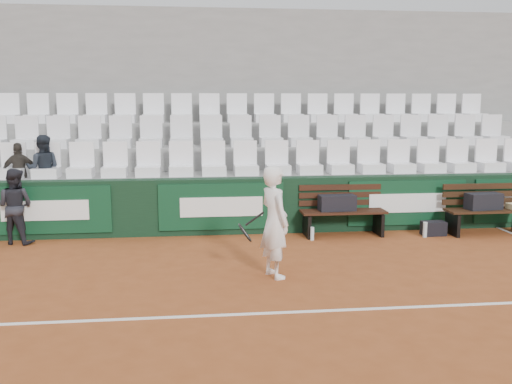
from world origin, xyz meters
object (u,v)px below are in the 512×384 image
water_bottle_near (312,234)px  spectator_c (42,144)px  tennis_player (274,222)px  bench_left (343,223)px  water_bottle_far (425,230)px  sports_bag_left (337,203)px  sports_bag_right (484,201)px  sports_bag_ground (433,228)px  ball_kid (15,206)px  spectator_b (18,148)px  bench_right (487,222)px

water_bottle_near → spectator_c: bearing=165.6°
water_bottle_near → tennis_player: size_ratio=0.15×
bench_left → tennis_player: (-1.56, -2.23, 0.53)m
water_bottle_far → spectator_c: bearing=169.7°
sports_bag_left → water_bottle_near: bearing=-148.9°
bench_left → water_bottle_near: (-0.61, -0.29, -0.11)m
water_bottle_near → spectator_c: size_ratio=0.19×
water_bottle_far → bench_left: bearing=167.9°
bench_left → water_bottle_near: 0.69m
sports_bag_right → sports_bag_ground: bearing=-179.3°
sports_bag_ground → ball_kid: bearing=178.1°
spectator_c → tennis_player: bearing=136.4°
bench_left → water_bottle_far: bearing=-12.1°
bench_left → water_bottle_far: bench_left is taller
sports_bag_left → spectator_c: spectator_c is taller
bench_left → sports_bag_ground: (1.60, -0.17, -0.10)m
sports_bag_right → water_bottle_near: (-3.13, -0.12, -0.48)m
sports_bag_ground → ball_kid: (-7.18, 0.23, 0.51)m
sports_bag_right → spectator_b: spectator_b is taller
spectator_c → bench_left: bearing=166.7°
sports_bag_left → spectator_b: size_ratio=0.59×
bench_right → sports_bag_left: size_ratio=2.34×
bench_left → bench_right: (2.60, -0.18, 0.00)m
tennis_player → sports_bag_ground: bearing=33.1°
bench_left → sports_bag_right: (2.52, -0.16, 0.37)m
sports_bag_left → tennis_player: (-1.45, -2.25, 0.17)m
water_bottle_near → sports_bag_ground: bearing=2.9°
sports_bag_ground → bench_right: bearing=-0.6°
bench_right → water_bottle_far: (-1.21, -0.12, -0.09)m
sports_bag_ground → sports_bag_right: bearing=0.7°
ball_kid → bench_right: bearing=-164.2°
sports_bag_left → tennis_player: size_ratio=0.42×
water_bottle_far → tennis_player: (-2.95, -1.93, 0.62)m
bench_right → spectator_b: size_ratio=1.39×
tennis_player → ball_kid: 4.63m
sports_bag_left → water_bottle_far: bearing=-11.8°
sports_bag_right → ball_kid: size_ratio=0.49×
bench_left → spectator_c: 5.55m
bench_right → sports_bag_left: sports_bag_left is taller
ball_kid → sports_bag_right: bearing=-164.1°
spectator_c → sports_bag_right: bearing=168.6°
bench_left → sports_bag_left: 0.38m
sports_bag_ground → tennis_player: size_ratio=0.27×
bench_right → water_bottle_far: bearing=-174.5°
sports_bag_ground → water_bottle_far: bearing=-149.2°
sports_bag_right → ball_kid: ball_kid is taller
sports_bag_left → ball_kid: bearing=179.5°
water_bottle_far → spectator_c: size_ratio=0.22×
bench_right → ball_kid: ball_kid is taller
spectator_b → spectator_c: bearing=167.5°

